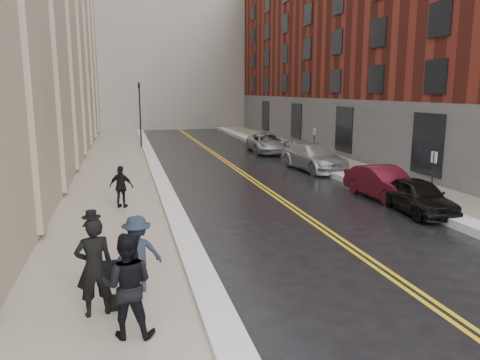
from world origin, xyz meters
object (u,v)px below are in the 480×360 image
pedestrian_main (94,267)px  pedestrian_c (121,187)px  car_black (418,196)px  pedestrian_b (137,254)px  pedestrian_a (128,285)px  car_silver_far (268,143)px  car_maroon (384,183)px  car_silver_near (314,157)px

pedestrian_main → pedestrian_c: pedestrian_main is taller
car_black → pedestrian_b: 11.61m
pedestrian_a → pedestrian_c: 9.87m
car_black → car_silver_far: (-0.34, 18.12, 0.06)m
car_maroon → pedestrian_b: bearing=-149.1°
car_silver_far → car_maroon: bearing=-85.2°
pedestrian_a → pedestrian_c: size_ratio=1.21×
car_silver_near → car_silver_far: (-0.34, 8.03, -0.05)m
pedestrian_c → car_maroon: bearing=-160.3°
pedestrian_main → pedestrian_a: bearing=110.1°
car_black → pedestrian_c: (-10.86, 2.97, 0.30)m
pedestrian_a → pedestrian_b: pedestrian_a is taller
car_black → pedestrian_c: pedestrian_c is taller
car_maroon → car_silver_far: 15.66m
car_maroon → car_black: bearing=-94.3°
car_black → pedestrian_main: pedestrian_main is taller
car_silver_far → pedestrian_b: size_ratio=2.97×
car_silver_near → pedestrian_b: 18.34m
car_black → pedestrian_a: pedestrian_a is taller
pedestrian_main → pedestrian_c: bearing=-105.3°
car_black → pedestrian_main: (-11.35, -5.91, 0.50)m
car_black → pedestrian_b: size_ratio=2.23×
car_black → car_silver_far: car_silver_far is taller
car_maroon → car_silver_far: bearing=86.9°
car_maroon → car_silver_far: (-0.34, 15.65, 0.02)m
pedestrian_main → car_black: bearing=-164.6°
car_silver_near → pedestrian_b: size_ratio=3.05×
car_silver_near → pedestrian_b: pedestrian_b is taller
car_black → car_maroon: size_ratio=0.92×
pedestrian_a → pedestrian_main: bearing=-45.2°
car_maroon → pedestrian_b: 12.85m
car_maroon → pedestrian_c: 10.88m
car_silver_far → pedestrian_a: (-10.38, -25.02, 0.41)m
car_black → pedestrian_b: (-10.50, -4.94, 0.36)m
car_silver_near → pedestrian_main: (-11.35, -16.00, 0.39)m
car_maroon → car_silver_near: 7.62m
car_black → car_maroon: bearing=95.5°
car_maroon → pedestrian_a: 14.24m
car_silver_near → car_silver_far: size_ratio=1.03×
pedestrian_a → car_maroon: bearing=-126.3°
pedestrian_b → pedestrian_c: pedestrian_b is taller
car_black → pedestrian_c: size_ratio=2.39×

